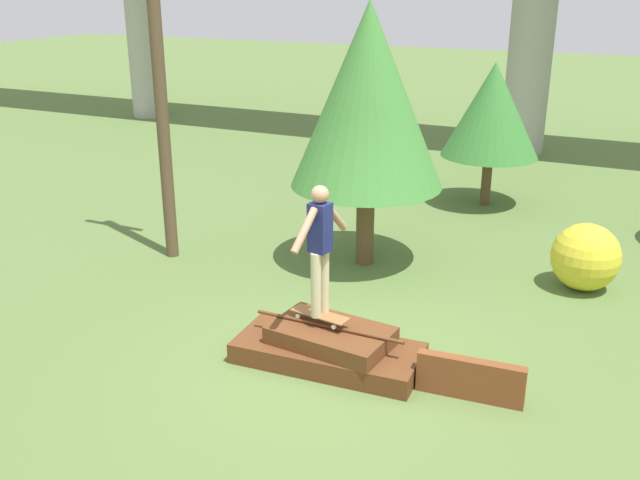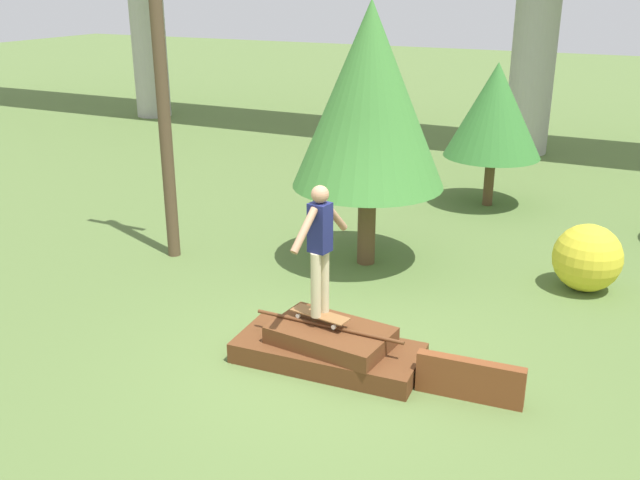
{
  "view_description": "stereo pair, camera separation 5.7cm",
  "coord_description": "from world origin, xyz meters",
  "px_view_note": "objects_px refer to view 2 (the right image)",
  "views": [
    {
      "loc": [
        3.12,
        -6.79,
        4.31
      ],
      "look_at": [
        -0.13,
        0.06,
        1.52
      ],
      "focal_mm": 40.0,
      "sensor_mm": 36.0,
      "label": 1
    },
    {
      "loc": [
        3.17,
        -6.77,
        4.31
      ],
      "look_at": [
        -0.13,
        0.06,
        1.52
      ],
      "focal_mm": 40.0,
      "sensor_mm": 36.0,
      "label": 2
    }
  ],
  "objects_px": {
    "skateboard": "(320,315)",
    "tree_mid_back": "(495,110)",
    "skater": "(320,242)",
    "bush_yellow_flowering": "(587,258)",
    "utility_pole": "(160,60)",
    "tree_behind_right": "(370,97)"
  },
  "relations": [
    {
      "from": "skater",
      "to": "utility_pole",
      "type": "height_order",
      "value": "utility_pole"
    },
    {
      "from": "tree_behind_right",
      "to": "tree_mid_back",
      "type": "distance_m",
      "value": 4.16
    },
    {
      "from": "bush_yellow_flowering",
      "to": "skateboard",
      "type": "bearing_deg",
      "value": -126.7
    },
    {
      "from": "skater",
      "to": "tree_behind_right",
      "type": "relative_size",
      "value": 0.39
    },
    {
      "from": "skateboard",
      "to": "tree_mid_back",
      "type": "xyz_separation_m",
      "value": [
        0.35,
        7.04,
        1.33
      ]
    },
    {
      "from": "tree_mid_back",
      "to": "bush_yellow_flowering",
      "type": "height_order",
      "value": "tree_mid_back"
    },
    {
      "from": "skateboard",
      "to": "tree_mid_back",
      "type": "distance_m",
      "value": 7.18
    },
    {
      "from": "tree_behind_right",
      "to": "bush_yellow_flowering",
      "type": "xyz_separation_m",
      "value": [
        3.29,
        0.42,
        -2.16
      ]
    },
    {
      "from": "tree_behind_right",
      "to": "bush_yellow_flowering",
      "type": "bearing_deg",
      "value": 7.36
    },
    {
      "from": "utility_pole",
      "to": "tree_behind_right",
      "type": "xyz_separation_m",
      "value": [
        2.98,
        1.07,
        -0.49
      ]
    },
    {
      "from": "skater",
      "to": "tree_mid_back",
      "type": "height_order",
      "value": "tree_mid_back"
    },
    {
      "from": "tree_mid_back",
      "to": "bush_yellow_flowering",
      "type": "bearing_deg",
      "value": -57.34
    },
    {
      "from": "tree_behind_right",
      "to": "tree_mid_back",
      "type": "relative_size",
      "value": 1.43
    },
    {
      "from": "utility_pole",
      "to": "tree_mid_back",
      "type": "distance_m",
      "value": 6.55
    },
    {
      "from": "skater",
      "to": "utility_pole",
      "type": "xyz_separation_m",
      "value": [
        -3.66,
        2.02,
        1.66
      ]
    },
    {
      "from": "skateboard",
      "to": "tree_mid_back",
      "type": "relative_size",
      "value": 0.27
    },
    {
      "from": "skateboard",
      "to": "tree_behind_right",
      "type": "distance_m",
      "value": 3.78
    },
    {
      "from": "utility_pole",
      "to": "tree_behind_right",
      "type": "height_order",
      "value": "utility_pole"
    },
    {
      "from": "skateboard",
      "to": "utility_pole",
      "type": "xyz_separation_m",
      "value": [
        -3.66,
        2.02,
        2.57
      ]
    },
    {
      "from": "skater",
      "to": "bush_yellow_flowering",
      "type": "xyz_separation_m",
      "value": [
        2.62,
        3.51,
        -0.99
      ]
    },
    {
      "from": "tree_behind_right",
      "to": "skateboard",
      "type": "bearing_deg",
      "value": -77.72
    },
    {
      "from": "skater",
      "to": "tree_mid_back",
      "type": "xyz_separation_m",
      "value": [
        0.35,
        7.04,
        0.42
      ]
    }
  ]
}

